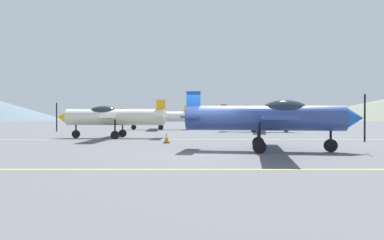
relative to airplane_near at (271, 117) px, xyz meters
The scene contains 9 objects.
ground_plane 3.24m from the airplane_near, behind, with size 400.00×400.00×0.00m, color #54565B.
apron_line_near 6.22m from the airplane_near, 118.23° to the right, with size 80.00×0.16×0.01m, color yellow.
apron_line_far 8.02m from the airplane_near, 111.25° to the left, with size 80.00×0.16×0.01m, color yellow.
airplane_near is the anchor object (origin of this frame).
airplane_mid 12.67m from the airplane_near, 135.14° to the left, with size 7.68×8.85×2.66m.
airplane_far 18.64m from the airplane_near, 80.63° to the left, with size 7.77×8.87×2.66m.
airplane_back 24.92m from the airplane_near, 107.28° to the left, with size 7.72×8.88×2.66m.
car_sedan 33.54m from the airplane_near, 73.34° to the left, with size 4.21×4.41×1.62m.
traffic_cone_front 6.76m from the airplane_near, 137.09° to the left, with size 0.36×0.36×0.59m.
Camera 1 is at (-0.57, -14.99, 1.55)m, focal length 32.86 mm.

